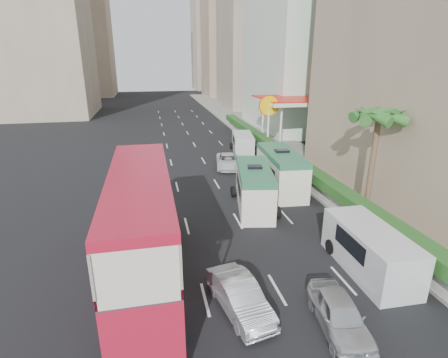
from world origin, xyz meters
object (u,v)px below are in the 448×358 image
object	(u,v)px
panel_van_far	(243,143)
palm_tree	(372,166)
double_decker_bus	(143,230)
car_silver_lane_a	(239,310)
panel_van_near	(369,250)
minibus_near	(254,188)
minibus_far	(281,171)
shell_station	(288,123)
car_silver_lane_b	(338,328)
van_asset	(228,168)

from	to	relation	value
panel_van_far	palm_tree	xyz separation A→B (m)	(3.51, -17.38, 2.39)
double_decker_bus	panel_van_far	size ratio (longest dim) A/B	2.23
car_silver_lane_a	panel_van_far	size ratio (longest dim) A/B	0.81
panel_van_near	minibus_near	bearing A→B (deg)	111.94
minibus_far	shell_station	bearing A→B (deg)	70.55
car_silver_lane_b	palm_tree	distance (m)	11.54
palm_tree	car_silver_lane_a	bearing A→B (deg)	-145.65
van_asset	panel_van_far	bearing A→B (deg)	71.35
minibus_far	panel_van_far	world-z (taller)	minibus_far
car_silver_lane_a	panel_van_near	size ratio (longest dim) A/B	0.74
double_decker_bus	shell_station	size ratio (longest dim) A/B	1.38
minibus_near	palm_tree	bearing A→B (deg)	-13.15
minibus_far	double_decker_bus	bearing A→B (deg)	-131.84
van_asset	panel_van_near	distance (m)	17.90
double_decker_bus	panel_van_near	bearing A→B (deg)	-7.94
van_asset	minibus_near	distance (m)	9.35
minibus_near	panel_van_near	size ratio (longest dim) A/B	1.17
car_silver_lane_b	minibus_far	size ratio (longest dim) A/B	0.57
minibus_near	shell_station	size ratio (longest dim) A/B	0.78
double_decker_bus	minibus_near	world-z (taller)	double_decker_bus
shell_station	double_decker_bus	bearing A→B (deg)	-124.82
double_decker_bus	panel_van_near	size ratio (longest dim) A/B	2.05
minibus_near	shell_station	xyz separation A→B (m)	(8.79, 16.05, 1.36)
minibus_far	car_silver_lane_b	bearing A→B (deg)	-98.01
minibus_near	panel_van_far	world-z (taller)	minibus_near
panel_van_far	car_silver_lane_b	bearing A→B (deg)	-87.66
double_decker_bus	minibus_far	bearing A→B (deg)	43.85
panel_van_far	palm_tree	world-z (taller)	palm_tree
car_silver_lane_a	car_silver_lane_b	distance (m)	3.80
van_asset	palm_tree	size ratio (longest dim) A/B	0.71
minibus_far	panel_van_near	xyz separation A→B (m)	(0.18, -11.22, -0.42)
car_silver_lane_b	minibus_near	size ratio (longest dim) A/B	0.61
minibus_near	panel_van_near	world-z (taller)	minibus_near
minibus_near	panel_van_near	xyz separation A→B (m)	(3.15, -8.39, -0.32)
car_silver_lane_a	van_asset	bearing A→B (deg)	67.08
minibus_far	minibus_near	bearing A→B (deg)	-132.12
car_silver_lane_a	minibus_far	bearing A→B (deg)	51.24
double_decker_bus	car_silver_lane_a	distance (m)	5.32
minibus_near	panel_van_near	bearing A→B (deg)	-58.48
double_decker_bus	van_asset	xyz separation A→B (m)	(7.48, 16.19, -2.53)
minibus_near	car_silver_lane_b	bearing A→B (deg)	-79.98
minibus_near	palm_tree	size ratio (longest dim) A/B	0.98
car_silver_lane_a	palm_tree	xyz separation A→B (m)	(10.15, 6.94, 3.38)
van_asset	panel_van_far	world-z (taller)	panel_van_far
minibus_far	palm_tree	size ratio (longest dim) A/B	1.05
car_silver_lane_a	palm_tree	bearing A→B (deg)	22.76
car_silver_lane_a	car_silver_lane_b	xyz separation A→B (m)	(3.36, -1.77, 0.00)
panel_van_near	panel_van_far	size ratio (longest dim) A/B	1.09
panel_van_near	double_decker_bus	bearing A→B (deg)	173.45
minibus_near	palm_tree	world-z (taller)	palm_tree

